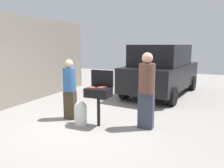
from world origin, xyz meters
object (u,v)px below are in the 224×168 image
person_right (147,88)px  hot_dog_6 (100,88)px  hot_dog_7 (93,87)px  hot_dog_2 (92,87)px  propane_tank (81,113)px  bbq_grill (98,94)px  hot_dog_5 (102,87)px  hot_dog_8 (103,87)px  hot_dog_1 (105,87)px  hot_dog_0 (100,88)px  person_left (70,87)px  parked_minivan (162,70)px  hot_dog_4 (90,88)px  hot_dog_3 (94,88)px

person_right → hot_dog_6: bearing=7.8°
hot_dog_6 → hot_dog_7: same height
hot_dog_2 → propane_tank: bearing=-167.3°
bbq_grill → hot_dog_5: size_ratio=7.46×
hot_dog_8 → hot_dog_1: bearing=51.9°
bbq_grill → hot_dog_1: 0.23m
hot_dog_0 → hot_dog_8: (0.02, 0.14, 0.00)m
person_right → hot_dog_8: bearing=3.7°
hot_dog_5 → person_right: size_ratio=0.07×
hot_dog_2 → hot_dog_7: same height
hot_dog_6 → person_left: bearing=169.7°
hot_dog_0 → hot_dog_1: (0.05, 0.18, 0.00)m
parked_minivan → hot_dog_2: bearing=86.4°
hot_dog_6 → parked_minivan: (0.71, 4.24, 0.04)m
bbq_grill → hot_dog_7: (-0.17, 0.01, 0.16)m
hot_dog_5 → person_left: person_left is taller
hot_dog_0 → person_right: bearing=18.1°
bbq_grill → parked_minivan: (0.74, 4.25, 0.20)m
hot_dog_7 → parked_minivan: (0.91, 4.24, 0.04)m
hot_dog_5 → hot_dog_6: same height
propane_tank → person_left: (-0.51, 0.30, 0.57)m
hot_dog_4 → bbq_grill: bearing=44.1°
hot_dog_2 → hot_dog_5: same height
hot_dog_2 → hot_dog_5: 0.26m
hot_dog_4 → hot_dog_7: size_ratio=1.00×
hot_dog_6 → person_left: person_left is taller
propane_tank → person_left: person_left is taller
hot_dog_5 → hot_dog_7: size_ratio=1.00×
hot_dog_4 → hot_dog_8: same height
hot_dog_8 → hot_dog_7: bearing=-160.8°
hot_dog_7 → hot_dog_5: bearing=9.3°
hot_dog_3 → person_left: bearing=161.7°
hot_dog_6 → person_left: size_ratio=0.08×
hot_dog_3 → hot_dog_6: bearing=47.5°
hot_dog_2 → person_right: person_right is taller
hot_dog_3 → hot_dog_5: (0.15, 0.16, 0.00)m
hot_dog_5 → person_right: person_right is taller
hot_dog_7 → person_right: (1.30, 0.29, 0.02)m
hot_dog_2 → parked_minivan: (0.90, 4.30, 0.04)m
hot_dog_5 → propane_tank: 0.86m
hot_dog_0 → hot_dog_4: 0.23m
hot_dog_3 → hot_dog_1: bearing=53.7°
hot_dog_6 → person_left: (-0.99, 0.18, -0.10)m
hot_dog_5 → hot_dog_8: same height
bbq_grill → hot_dog_4: (-0.14, -0.14, 0.16)m
hot_dog_2 → person_right: 1.34m
hot_dog_3 → hot_dog_5: same height
person_right → person_left: bearing=-4.2°
hot_dog_5 → propane_tank: size_ratio=0.21×
hot_dog_4 → hot_dog_1: bearing=47.6°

